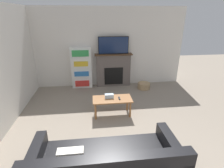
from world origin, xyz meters
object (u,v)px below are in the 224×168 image
object	(u,v)px
coffee_table	(112,101)
bookshelf	(82,68)
storage_basket	(144,86)
couch	(106,168)
fireplace	(113,70)
tv	(113,45)

from	to	relation	value
coffee_table	bookshelf	size ratio (longest dim) A/B	0.70
bookshelf	storage_basket	xyz separation A→B (m)	(2.15, -0.41, -0.61)
coffee_table	couch	bearing A→B (deg)	-99.40
fireplace	tv	world-z (taller)	tv
tv	couch	size ratio (longest dim) A/B	0.47
tv	bookshelf	distance (m)	1.35
storage_basket	coffee_table	bearing A→B (deg)	-129.59
couch	bookshelf	bearing A→B (deg)	97.47
coffee_table	storage_basket	bearing A→B (deg)	50.41
fireplace	tv	size ratio (longest dim) A/B	1.25
couch	storage_basket	distance (m)	3.90
coffee_table	bookshelf	bearing A→B (deg)	112.98
fireplace	storage_basket	world-z (taller)	fireplace
fireplace	couch	bearing A→B (deg)	-98.61
tv	coffee_table	size ratio (longest dim) A/B	1.05
couch	bookshelf	xyz separation A→B (m)	(-0.52, 3.95, 0.42)
couch	tv	bearing A→B (deg)	81.35
fireplace	tv	distance (m)	0.88
fireplace	bookshelf	size ratio (longest dim) A/B	0.92
bookshelf	storage_basket	bearing A→B (deg)	-10.88
couch	storage_basket	bearing A→B (deg)	65.29
tv	coffee_table	world-z (taller)	tv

